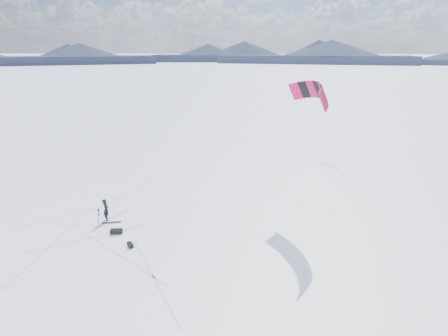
# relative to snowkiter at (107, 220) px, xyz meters

# --- Properties ---
(ground) EXTENTS (1800.00, 1800.00, 0.00)m
(ground) POSITION_rel_snowkiter_xyz_m (0.43, -2.08, 0.00)
(ground) COLOR white
(horizon_hills) EXTENTS (704.00, 704.42, 8.21)m
(horizon_hills) POSITION_rel_snowkiter_xyz_m (0.43, -2.08, 3.24)
(horizon_hills) COLOR #1F293E
(horizon_hills) RESTS_ON ground
(snow_tracks) EXTENTS (14.76, 10.25, 0.01)m
(snow_tracks) POSITION_rel_snowkiter_xyz_m (-0.21, -2.44, 0.00)
(snow_tracks) COLOR #A4ADD2
(snow_tracks) RESTS_ON ground
(snowkiter) EXTENTS (0.64, 0.78, 1.82)m
(snowkiter) POSITION_rel_snowkiter_xyz_m (0.00, 0.00, 0.00)
(snowkiter) COLOR black
(snowkiter) RESTS_ON ground
(snowboard) EXTENTS (1.44, 0.67, 0.04)m
(snowboard) POSITION_rel_snowkiter_xyz_m (0.53, -0.38, 0.02)
(snowboard) COLOR maroon
(snowboard) RESTS_ON ground
(tripod) EXTENTS (0.67, 0.62, 1.33)m
(tripod) POSITION_rel_snowkiter_xyz_m (-0.20, -0.74, 0.86)
(tripod) COLOR black
(tripod) RESTS_ON ground
(gear_bag_a) EXTENTS (0.91, 0.56, 0.38)m
(gear_bag_a) POSITION_rel_snowkiter_xyz_m (1.62, -1.80, 0.17)
(gear_bag_a) COLOR black
(gear_bag_a) RESTS_ON ground
(gear_bag_b) EXTENTS (0.63, 0.67, 0.29)m
(gear_bag_b) POSITION_rel_snowkiter_xyz_m (3.31, -3.27, 0.12)
(gear_bag_b) COLOR black
(gear_bag_b) RESTS_ON ground
(power_kite) EXTENTS (16.95, 7.87, 9.17)m
(power_kite) POSITION_rel_snowkiter_xyz_m (15.63, 4.99, 9.59)
(power_kite) COLOR #C60E4A
(power_kite) RESTS_ON ground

